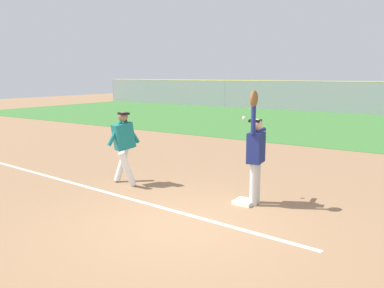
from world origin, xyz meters
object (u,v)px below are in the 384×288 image
object	(u,v)px
first_base	(244,202)
fielder	(256,149)
runner	(124,143)
baseball	(244,118)
parked_car_silver	(327,99)

from	to	relation	value
first_base	fielder	world-z (taller)	fielder
first_base	runner	xyz separation A→B (m)	(-3.05, -0.23, 0.96)
first_base	fielder	bearing A→B (deg)	32.11
first_base	fielder	size ratio (longest dim) A/B	0.17
runner	baseball	world-z (taller)	runner
parked_car_silver	baseball	bearing A→B (deg)	-70.68
first_base	baseball	world-z (taller)	baseball
fielder	runner	distance (m)	3.24
runner	baseball	size ratio (longest dim) A/B	23.24
parked_car_silver	fielder	bearing A→B (deg)	-69.91
parked_car_silver	runner	bearing A→B (deg)	-76.97
first_base	runner	world-z (taller)	runner
fielder	parked_car_silver	bearing A→B (deg)	-84.99
baseball	first_base	bearing A→B (deg)	-57.72
runner	parked_car_silver	distance (m)	26.12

